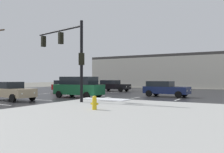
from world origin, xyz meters
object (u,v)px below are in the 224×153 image
Objects in this scene: fire_hydrant at (94,103)px; sedan_red at (68,86)px; suv_green at (79,87)px; sedan_black at (113,85)px; sedan_blue at (79,84)px; sedan_navy at (165,88)px; sedan_tan at (11,91)px; traffic_signal_mast at (68,49)px.

sedan_red is (-13.10, 13.41, 0.32)m from fire_hydrant.
sedan_black is at bearing -77.27° from suv_green.
sedan_blue is at bearing 158.45° from sedan_black.
sedan_black is at bearing 116.14° from fire_hydrant.
sedan_navy and sedan_blue have the same top height.
sedan_black reaches higher than fire_hydrant.
suv_green is 1.04× the size of sedan_tan.
sedan_tan is at bearing -129.90° from sedan_navy.
sedan_navy is 1.02× the size of sedan_black.
fire_hydrant is at bearing -62.23° from sedan_black.
fire_hydrant is at bearing 132.78° from suv_green.
sedan_blue is at bearing 129.06° from fire_hydrant.
sedan_tan is (-0.93, -16.32, 0.00)m from sedan_black.
sedan_red is (-4.02, -5.09, 0.00)m from sedan_black.
fire_hydrant is at bearing -6.98° from sedan_tan.
sedan_black is (-9.35, 5.96, 0.00)m from sedan_navy.
traffic_signal_mast is at bearing -72.32° from sedan_black.
sedan_red reaches higher than fire_hydrant.
sedan_black is at bearing 92.04° from sedan_tan.
suv_green is at bearing 60.98° from sedan_tan.
traffic_signal_mast is at bearing 144.37° from fire_hydrant.
traffic_signal_mast reaches higher than sedan_black.
fire_hydrant is 18.75m from sedan_red.
traffic_signal_mast reaches higher than sedan_blue.
traffic_signal_mast is 1.30× the size of sedan_blue.
sedan_black is 6.49m from sedan_red.
sedan_red is at bearing 134.33° from fire_hydrant.
fire_hydrant is at bearing 123.85° from sedan_blue.
fire_hydrant is 12.54m from sedan_navy.
suv_green is 1.06× the size of sedan_red.
fire_hydrant is at bearing -86.38° from sedan_navy.
sedan_blue is (-18.44, 9.85, 0.00)m from sedan_navy.
sedan_black is at bearing 49.43° from sedan_red.
sedan_black is (-4.35, 15.10, -3.36)m from traffic_signal_mast.
sedan_tan and sedan_red have the same top height.
sedan_navy and sedan_black have the same top height.
traffic_signal_mast reaches higher than fire_hydrant.
sedan_navy is 1.00× the size of sedan_tan.
sedan_black is 0.94× the size of suv_green.
suv_green is (-6.85, -5.35, 0.24)m from sedan_navy.
fire_hydrant is 9.76m from suv_green.
sedan_tan is (8.16, -20.21, 0.00)m from sedan_blue.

